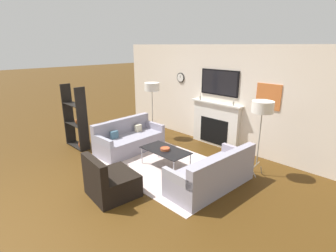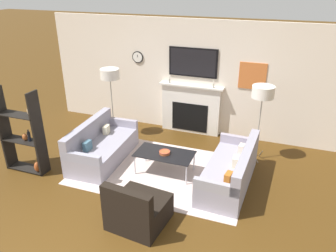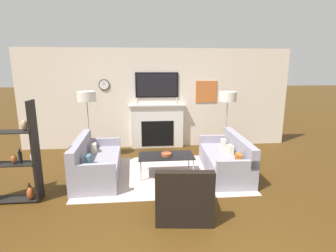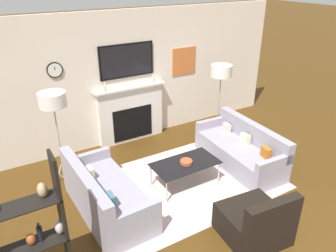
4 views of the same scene
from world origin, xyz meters
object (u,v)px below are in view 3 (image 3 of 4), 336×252
decorative_bowl (166,154)px  floor_lamp_left (87,97)px  couch_right (226,160)px  couch_left (96,164)px  armchair (184,199)px  coffee_table (166,157)px  floor_lamp_right (228,97)px  shelf_unit (13,157)px

decorative_bowl → floor_lamp_left: floor_lamp_left is taller
couch_right → decorative_bowl: (-1.28, -0.05, 0.19)m
couch_left → armchair: armchair is taller
coffee_table → decorative_bowl: decorative_bowl is taller
couch_left → coffee_table: couch_left is taller
coffee_table → floor_lamp_right: size_ratio=0.69×
couch_left → couch_right: couch_left is taller
decorative_bowl → coffee_table: bearing=112.5°
couch_left → floor_lamp_left: bearing=106.2°
coffee_table → floor_lamp_left: 2.37m
decorative_bowl → floor_lamp_right: bearing=36.1°
armchair → floor_lamp_left: floor_lamp_left is taller
couch_left → decorative_bowl: couch_left is taller
couch_left → coffee_table: bearing=-1.3°
couch_right → coffee_table: (-1.29, -0.03, 0.13)m
couch_left → coffee_table: 1.43m
couch_left → couch_right: bearing=-0.0°
coffee_table → couch_right: bearing=1.4°
coffee_table → shelf_unit: bearing=-162.1°
couch_left → floor_lamp_right: bearing=20.3°
decorative_bowl → floor_lamp_right: size_ratio=0.13×
couch_right → floor_lamp_right: (0.33, 1.12, 1.20)m
armchair → coffee_table: 1.54m
armchair → decorative_bowl: size_ratio=4.11×
floor_lamp_left → floor_lamp_right: size_ratio=1.02×
armchair → decorative_bowl: 1.53m
armchair → couch_left: bearing=135.0°
decorative_bowl → floor_lamp_left: 2.36m
shelf_unit → couch_right: bearing=12.6°
couch_left → decorative_bowl: size_ratio=8.42×
couch_right → floor_lamp_right: 1.68m
shelf_unit → decorative_bowl: bearing=17.5°
couch_right → armchair: 1.94m
floor_lamp_left → couch_left: bearing=-73.8°
armchair → shelf_unit: (-2.70, 0.70, 0.49)m
couch_right → shelf_unit: bearing=-167.4°
floor_lamp_right → shelf_unit: size_ratio=0.96×
armchair → floor_lamp_right: 3.30m
decorative_bowl → floor_lamp_right: floor_lamp_right is taller
decorative_bowl → couch_left: bearing=178.1°
couch_right → armchair: size_ratio=2.13×
couch_right → coffee_table: bearing=-178.6°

